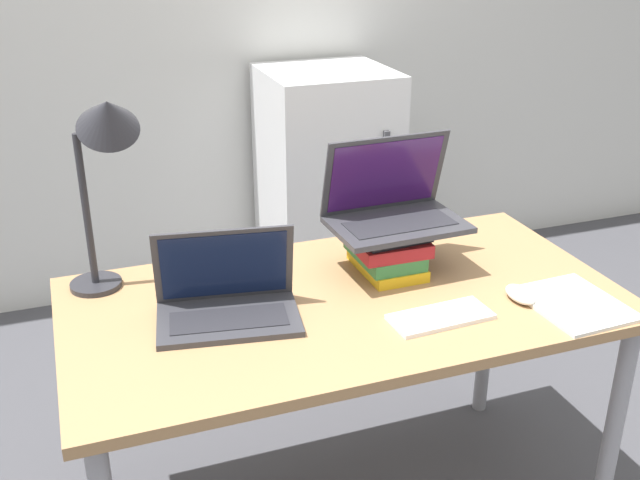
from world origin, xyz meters
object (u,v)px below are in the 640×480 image
Objects in this scene: laptop_left at (227,301)px; desk_lamp at (105,139)px; mouse at (520,294)px; wireless_keyboard at (441,317)px; mini_fridge at (326,187)px; notepad at (574,304)px; book_stack at (385,247)px; laptop_on_books at (393,207)px.

desk_lamp is (-0.24, 0.25, 0.38)m from laptop_left.
wireless_keyboard is at bearing -175.90° from mouse.
wireless_keyboard is 0.25× the size of mini_fridge.
notepad is at bearing -32.00° from mouse.
wireless_keyboard is 0.25m from mouse.
desk_lamp is at bearing 148.83° from wireless_keyboard.
wireless_keyboard is at bearing -87.34° from book_stack.
mini_fridge is at bearing 77.92° from laptop_on_books.
laptop_left is 0.36× the size of mini_fridge.
laptop_left is 0.77m from mouse.
mini_fridge is (0.27, 1.28, -0.40)m from laptop_on_books.
laptop_left reaches higher than mouse.
mouse is at bearing -13.19° from laptop_left.
desk_lamp reaches higher than laptop_on_books.
laptop_on_books is 1.37m from mini_fridge.
laptop_left is 3.63× the size of mouse.
mouse is (0.75, -0.18, -0.03)m from laptop_left.
laptop_left is 1.02× the size of laptop_on_books.
laptop_left is 0.54m from wireless_keyboard.
desk_lamp is (-1.11, 0.51, 0.42)m from notepad.
book_stack reaches higher than notepad.
laptop_on_books is 1.41× the size of wireless_keyboard.
laptop_left is at bearing 166.81° from mouse.
mini_fridge is (0.04, 1.58, -0.24)m from mouse.
laptop_on_books is (0.02, 0.01, 0.11)m from book_stack.
mouse is at bearing -48.52° from book_stack.
book_stack is at bearing 135.78° from notepad.
laptop_left is 1.63m from mini_fridge.
book_stack is (0.49, 0.12, 0.02)m from laptop_left.
laptop_on_books reaches higher than notepad.
mini_fridge is at bearing 92.84° from notepad.
desk_lamp is 1.67m from mini_fridge.
mini_fridge is at bearing 76.95° from book_stack.
mini_fridge is (-0.08, 1.65, -0.22)m from notepad.
mini_fridge reaches higher than notepad.
laptop_on_books reaches higher than mouse.
book_stack is at bearing 131.48° from mouse.
desk_lamp is at bearing 170.38° from laptop_on_books.
book_stack is 2.33× the size of mouse.
laptop_left is 0.91m from notepad.
notepad is at bearing -24.53° from desk_lamp.
wireless_keyboard is 0.96m from desk_lamp.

